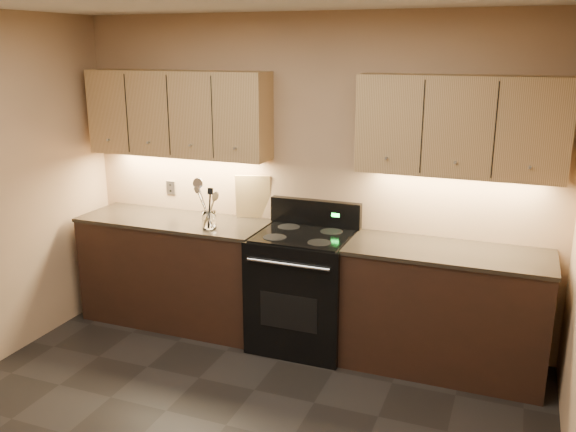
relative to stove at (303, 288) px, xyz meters
name	(u,v)px	position (x,y,z in m)	size (l,w,h in m)	color
wall_back	(308,179)	(-0.08, 0.32, 0.82)	(4.00, 0.04, 2.60)	tan
counter_left	(176,270)	(-1.18, 0.02, -0.01)	(1.62, 0.62, 0.93)	black
counter_right	(444,310)	(1.10, 0.02, -0.01)	(1.46, 0.62, 0.93)	black
stove	(303,288)	(0.00, 0.00, 0.00)	(0.76, 0.68, 1.14)	black
upper_cab_left	(178,114)	(-1.18, 0.17, 1.32)	(1.60, 0.30, 0.70)	tan
upper_cab_right	(460,126)	(1.10, 0.17, 1.32)	(1.44, 0.30, 0.70)	tan
outlet_plate	(171,188)	(-1.38, 0.31, 0.64)	(0.09, 0.01, 0.12)	#B2B5BA
utensil_crock	(209,220)	(-0.76, -0.12, 0.52)	(0.15, 0.15, 0.14)	white
cutting_board	(253,197)	(-0.56, 0.29, 0.64)	(0.30, 0.02, 0.38)	tan
wooden_spoon	(205,209)	(-0.80, -0.12, 0.61)	(0.06, 0.06, 0.29)	tan
black_turner	(208,208)	(-0.76, -0.14, 0.63)	(0.08, 0.08, 0.32)	black
steel_spatula	(212,205)	(-0.74, -0.11, 0.65)	(0.08, 0.08, 0.36)	silver
steel_skimmer	(211,204)	(-0.73, -0.14, 0.66)	(0.09, 0.09, 0.39)	silver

